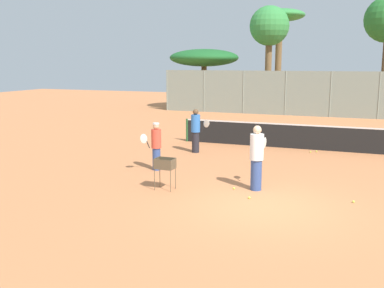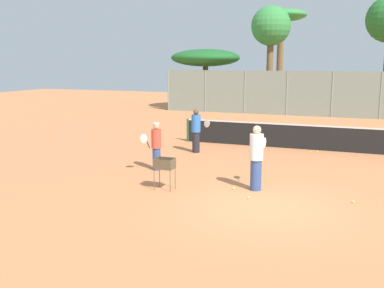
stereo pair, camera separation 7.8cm
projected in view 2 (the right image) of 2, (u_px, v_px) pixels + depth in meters
name	position (u px, v px, depth m)	size (l,w,h in m)	color
ground_plane	(263.00, 208.00, 11.55)	(80.00, 80.00, 0.00)	#D37F4C
tennis_net	(307.00, 137.00, 19.14)	(11.11, 0.10, 1.07)	#26592D
back_fence	(332.00, 94.00, 30.17)	(24.28, 0.08, 3.09)	gray
tree_0	(281.00, 20.00, 36.29)	(4.03, 4.03, 7.92)	brown
tree_1	(271.00, 28.00, 34.62)	(3.05, 3.05, 7.97)	brown
tree_2	(205.00, 58.00, 35.50)	(5.46, 5.46, 4.70)	brown
player_white_outfit	(156.00, 146.00, 15.44)	(0.51, 0.83, 1.65)	#334C8C
player_red_cap	(256.00, 157.00, 12.99)	(0.40, 0.95, 1.91)	#334C8C
player_yellow_shirt	(196.00, 130.00, 18.45)	(0.91, 0.41, 1.80)	#26262D
ball_cart	(165.00, 166.00, 13.09)	(0.56, 0.41, 0.94)	brown
tennis_ball_0	(252.00, 162.00, 16.70)	(0.07, 0.07, 0.07)	#D1E54C
tennis_ball_1	(311.00, 152.00, 18.53)	(0.07, 0.07, 0.07)	#D1E54C
tennis_ball_2	(353.00, 202.00, 11.93)	(0.07, 0.07, 0.07)	#D1E54C
tennis_ball_4	(249.00, 198.00, 12.29)	(0.07, 0.07, 0.07)	#D1E54C
tennis_ball_5	(234.00, 188.00, 13.21)	(0.07, 0.07, 0.07)	#D1E54C
tennis_ball_7	(317.00, 151.00, 18.65)	(0.07, 0.07, 0.07)	#D1E54C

